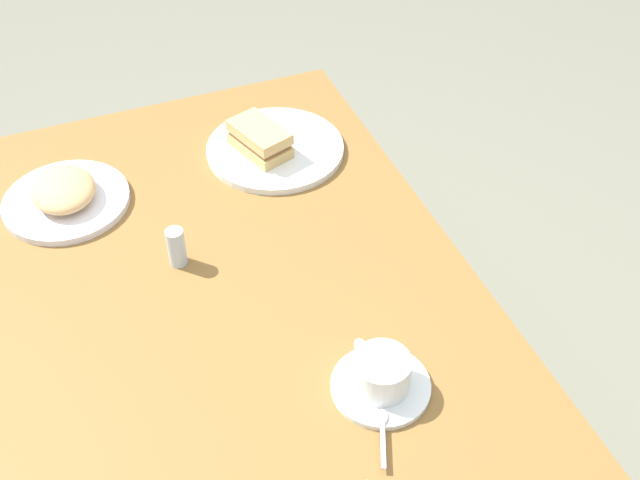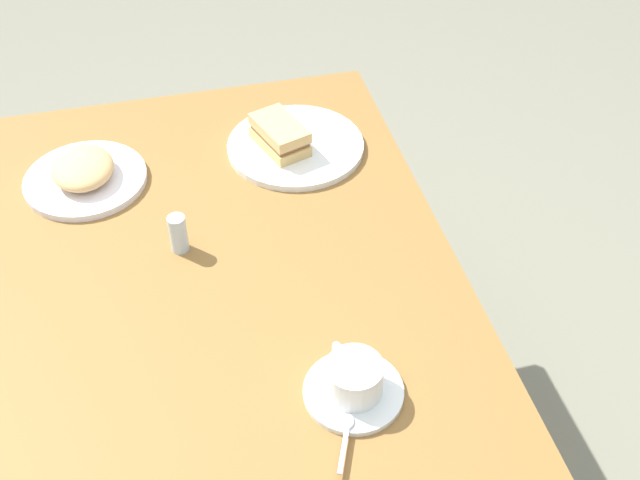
% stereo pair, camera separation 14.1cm
% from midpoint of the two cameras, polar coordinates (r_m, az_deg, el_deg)
% --- Properties ---
extents(dining_table, '(1.29, 0.84, 0.74)m').
position_cam_midpoint_polar(dining_table, '(1.43, -8.88, -7.68)').
color(dining_table, brown).
rests_on(dining_table, ground_plane).
extents(sandwich_plate, '(0.28, 0.28, 0.01)m').
position_cam_midpoint_polar(sandwich_plate, '(1.66, -5.66, 6.37)').
color(sandwich_plate, white).
rests_on(sandwich_plate, dining_table).
extents(sandwich_front, '(0.15, 0.11, 0.06)m').
position_cam_midpoint_polar(sandwich_front, '(1.63, -6.82, 7.06)').
color(sandwich_front, tan).
rests_on(sandwich_front, sandwich_plate).
extents(coffee_saucer, '(0.15, 0.15, 0.01)m').
position_cam_midpoint_polar(coffee_saucer, '(1.23, 1.03, -10.56)').
color(coffee_saucer, white).
rests_on(coffee_saucer, dining_table).
extents(coffee_cup, '(0.11, 0.09, 0.06)m').
position_cam_midpoint_polar(coffee_cup, '(1.21, 1.01, -9.52)').
color(coffee_cup, white).
rests_on(coffee_cup, coffee_saucer).
extents(spoon, '(0.09, 0.05, 0.01)m').
position_cam_midpoint_polar(spoon, '(1.18, 0.98, -13.43)').
color(spoon, silver).
rests_on(spoon, coffee_saucer).
extents(side_plate, '(0.24, 0.24, 0.01)m').
position_cam_midpoint_polar(side_plate, '(1.62, -20.04, 2.51)').
color(side_plate, white).
rests_on(side_plate, dining_table).
extents(side_food_pile, '(0.14, 0.12, 0.04)m').
position_cam_midpoint_polar(side_food_pile, '(1.61, -20.29, 3.29)').
color(side_food_pile, tan).
rests_on(side_food_pile, side_plate).
extents(salt_shaker, '(0.03, 0.03, 0.07)m').
position_cam_midpoint_polar(salt_shaker, '(1.42, -13.02, -0.63)').
color(salt_shaker, silver).
rests_on(salt_shaker, dining_table).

